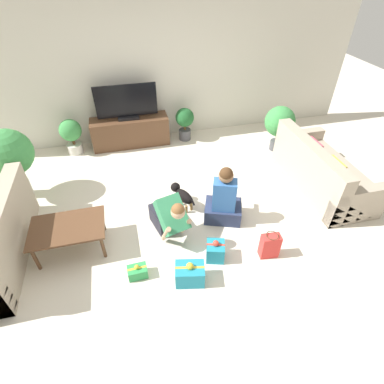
{
  "coord_description": "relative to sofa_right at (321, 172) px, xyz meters",
  "views": [
    {
      "loc": [
        -0.57,
        -3.14,
        3.11
      ],
      "look_at": [
        0.22,
        0.01,
        0.45
      ],
      "focal_mm": 28.0,
      "sensor_mm": 36.0,
      "label": 1
    }
  ],
  "objects": [
    {
      "name": "sofa_right",
      "position": [
        0.0,
        0.0,
        0.0
      ],
      "size": [
        0.87,
        1.84,
        0.83
      ],
      "rotation": [
        0.0,
        0.0,
        1.57
      ],
      "color": "tan",
      "rests_on": "ground_plane"
    },
    {
      "name": "gift_box_b",
      "position": [
        -2.49,
        -1.27,
        -0.16
      ],
      "size": [
        0.39,
        0.31,
        0.32
      ],
      "rotation": [
        0.0,
        0.0,
        -0.21
      ],
      "color": "teal",
      "rests_on": "ground_plane"
    },
    {
      "name": "person_kneeling",
      "position": [
        -2.58,
        -0.46,
        0.03
      ],
      "size": [
        0.5,
        0.81,
        0.76
      ],
      "rotation": [
        0.0,
        0.0,
        0.26
      ],
      "color": "#23232D",
      "rests_on": "ground_plane"
    },
    {
      "name": "tv_console",
      "position": [
        -2.87,
        2.15,
        -0.01
      ],
      "size": [
        1.49,
        0.44,
        0.56
      ],
      "color": "brown",
      "rests_on": "ground_plane"
    },
    {
      "name": "ground_plane",
      "position": [
        -2.41,
        -0.19,
        -0.29
      ],
      "size": [
        16.0,
        16.0,
        0.0
      ],
      "primitive_type": "plane",
      "color": "beige"
    },
    {
      "name": "coffee_table",
      "position": [
        -3.87,
        -0.41,
        0.07
      ],
      "size": [
        0.92,
        0.61,
        0.4
      ],
      "color": "brown",
      "rests_on": "ground_plane"
    },
    {
      "name": "tv",
      "position": [
        -2.87,
        2.15,
        0.56
      ],
      "size": [
        1.14,
        0.2,
        0.65
      ],
      "color": "black",
      "rests_on": "tv_console"
    },
    {
      "name": "gift_box_a",
      "position": [
        -3.09,
        -1.05,
        -0.22
      ],
      "size": [
        0.24,
        0.17,
        0.19
      ],
      "rotation": [
        0.0,
        0.0,
        0.03
      ],
      "color": "#2D934C",
      "rests_on": "ground_plane"
    },
    {
      "name": "wall_back",
      "position": [
        -2.41,
        2.44,
        1.01
      ],
      "size": [
        8.4,
        0.06,
        2.6
      ],
      "color": "beige",
      "rests_on": "ground_plane"
    },
    {
      "name": "gift_bag_a",
      "position": [
        -1.41,
        -1.14,
        -0.11
      ],
      "size": [
        0.25,
        0.17,
        0.37
      ],
      "rotation": [
        0.0,
        0.0,
        -0.09
      ],
      "color": "red",
      "rests_on": "ground_plane"
    },
    {
      "name": "potted_plant_back_left",
      "position": [
        -3.96,
        2.1,
        0.11
      ],
      "size": [
        0.4,
        0.4,
        0.68
      ],
      "color": "beige",
      "rests_on": "ground_plane"
    },
    {
      "name": "dog",
      "position": [
        -2.29,
        0.07,
        -0.07
      ],
      "size": [
        0.31,
        0.52,
        0.34
      ],
      "rotation": [
        0.0,
        0.0,
        3.58
      ],
      "color": "black",
      "rests_on": "ground_plane"
    },
    {
      "name": "potted_plant_corner_right",
      "position": [
        -0.14,
        1.27,
        0.28
      ],
      "size": [
        0.56,
        0.56,
        0.88
      ],
      "color": "#4C4C51",
      "rests_on": "ground_plane"
    },
    {
      "name": "gift_box_c",
      "position": [
        -2.1,
        -1.01,
        -0.16
      ],
      "size": [
        0.28,
        0.29,
        0.31
      ],
      "rotation": [
        0.0,
        0.0,
        -0.3
      ],
      "color": "teal",
      "rests_on": "ground_plane"
    },
    {
      "name": "potted_plant_corner_left",
      "position": [
        -4.68,
        0.94,
        0.48
      ],
      "size": [
        0.69,
        0.69,
        1.14
      ],
      "color": "beige",
      "rests_on": "ground_plane"
    },
    {
      "name": "potted_plant_back_right",
      "position": [
        -1.78,
        2.1,
        0.12
      ],
      "size": [
        0.37,
        0.37,
        0.67
      ],
      "color": "#4C4C51",
      "rests_on": "ground_plane"
    },
    {
      "name": "person_sitting",
      "position": [
        -1.77,
        -0.35,
        0.05
      ],
      "size": [
        0.63,
        0.59,
        0.93
      ],
      "rotation": [
        0.0,
        0.0,
        2.78
      ],
      "color": "#283351",
      "rests_on": "ground_plane"
    }
  ]
}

